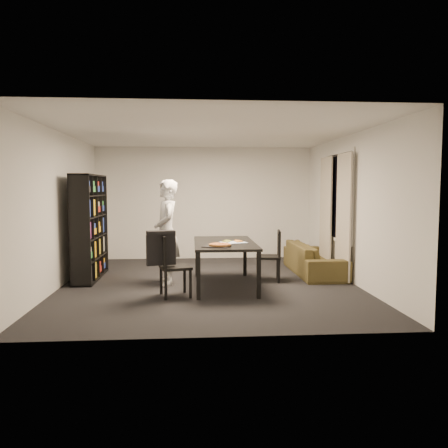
{
  "coord_description": "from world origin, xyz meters",
  "views": [
    {
      "loc": [
        -0.29,
        -7.49,
        1.67
      ],
      "look_at": [
        0.25,
        -0.14,
        1.05
      ],
      "focal_mm": 35.0,
      "sensor_mm": 36.0,
      "label": 1
    }
  ],
  "objects": [
    {
      "name": "sofa",
      "position": [
        2.07,
        0.74,
        0.29
      ],
      "size": [
        0.78,
        2.0,
        0.58
      ],
      "primitive_type": "imported",
      "rotation": [
        0.0,
        0.0,
        1.57
      ],
      "color": "#43391B",
      "rests_on": "room"
    },
    {
      "name": "pizza_slices",
      "position": [
        0.38,
        -0.23,
        0.77
      ],
      "size": [
        0.41,
        0.36,
        0.01
      ],
      "primitive_type": null,
      "rotation": [
        0.0,
        0.0,
        0.13
      ],
      "color": "gold",
      "rests_on": "dining_table"
    },
    {
      "name": "person",
      "position": [
        -0.73,
        0.04,
        0.9
      ],
      "size": [
        0.54,
        0.72,
        1.8
      ],
      "primitive_type": "imported",
      "rotation": [
        0.0,
        0.0,
        -1.39
      ],
      "color": "silver",
      "rests_on": "room"
    },
    {
      "name": "room",
      "position": [
        0.0,
        0.0,
        1.3
      ],
      "size": [
        5.01,
        5.51,
        2.61
      ],
      "color": "black",
      "rests_on": "ground"
    },
    {
      "name": "window_frame",
      "position": [
        2.48,
        0.6,
        1.5
      ],
      "size": [
        0.03,
        1.52,
        1.72
      ],
      "primitive_type": "cube",
      "color": "white",
      "rests_on": "room"
    },
    {
      "name": "kitchen_towel",
      "position": [
        0.39,
        -0.33,
        0.76
      ],
      "size": [
        0.48,
        0.42,
        0.01
      ],
      "primitive_type": "cube",
      "rotation": [
        0.0,
        0.0,
        0.35
      ],
      "color": "white",
      "rests_on": "dining_table"
    },
    {
      "name": "curtain_right",
      "position": [
        2.4,
        1.12,
        1.15
      ],
      "size": [
        0.03,
        0.7,
        2.25
      ],
      "primitive_type": "cube",
      "color": "#BCB3A0",
      "rests_on": "room"
    },
    {
      "name": "pepperoni_pizza",
      "position": [
        0.14,
        -0.77,
        0.78
      ],
      "size": [
        0.35,
        0.35,
        0.03
      ],
      "rotation": [
        0.0,
        0.0,
        0.25
      ],
      "color": "brown",
      "rests_on": "dining_table"
    },
    {
      "name": "dining_table",
      "position": [
        0.25,
        -0.24,
        0.69
      ],
      "size": [
        1.01,
        1.81,
        0.75
      ],
      "color": "black",
      "rests_on": "room"
    },
    {
      "name": "chair_left",
      "position": [
        -0.64,
        -0.87,
        0.54
      ],
      "size": [
        0.53,
        0.53,
        0.94
      ],
      "rotation": [
        0.0,
        0.0,
        1.82
      ],
      "color": "black",
      "rests_on": "room"
    },
    {
      "name": "draped_jacket",
      "position": [
        -0.76,
        -0.9,
        0.78
      ],
      "size": [
        0.45,
        0.28,
        0.52
      ],
      "rotation": [
        0.0,
        0.0,
        1.82
      ],
      "color": "black",
      "rests_on": "chair_left"
    },
    {
      "name": "curtain_left",
      "position": [
        2.4,
        0.08,
        1.15
      ],
      "size": [
        0.03,
        0.7,
        2.25
      ],
      "primitive_type": "cube",
      "color": "#BCB3A0",
      "rests_on": "room"
    },
    {
      "name": "baking_tray",
      "position": [
        0.09,
        -0.78,
        0.76
      ],
      "size": [
        0.48,
        0.42,
        0.01
      ],
      "primitive_type": "cube",
      "rotation": [
        0.0,
        0.0,
        -0.3
      ],
      "color": "black",
      "rests_on": "dining_table"
    },
    {
      "name": "window_pane",
      "position": [
        2.48,
        0.6,
        1.5
      ],
      "size": [
        0.02,
        1.4,
        1.6
      ],
      "primitive_type": "cube",
      "color": "black",
      "rests_on": "room"
    },
    {
      "name": "chair_right",
      "position": [
        1.15,
        0.13,
        0.52
      ],
      "size": [
        0.48,
        0.48,
        0.91
      ],
      "rotation": [
        0.0,
        0.0,
        -1.71
      ],
      "color": "black",
      "rests_on": "room"
    },
    {
      "name": "bookshelf",
      "position": [
        -2.16,
        0.6,
        0.95
      ],
      "size": [
        0.35,
        1.5,
        1.9
      ],
      "primitive_type": "cube",
      "color": "black",
      "rests_on": "room"
    }
  ]
}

